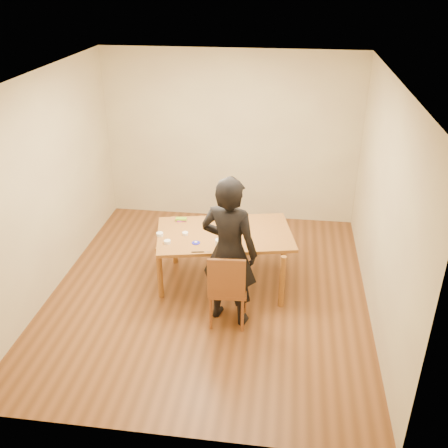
# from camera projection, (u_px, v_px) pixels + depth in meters

# --- Properties ---
(room_shell) EXTENTS (4.00, 4.50, 2.70)m
(room_shell) POSITION_uv_depth(u_px,v_px,m) (212.00, 185.00, 6.13)
(room_shell) COLOR #593216
(room_shell) RESTS_ON ground
(dining_table) EXTENTS (1.86, 1.33, 0.04)m
(dining_table) POSITION_uv_depth(u_px,v_px,m) (225.00, 234.00, 6.30)
(dining_table) COLOR brown
(dining_table) RESTS_ON floor
(dining_chair) EXTENTS (0.45, 0.45, 0.04)m
(dining_chair) POSITION_uv_depth(u_px,v_px,m) (229.00, 288.00, 5.73)
(dining_chair) COLOR brown
(dining_chair) RESTS_ON floor
(cake_plate) EXTENTS (0.28, 0.28, 0.02)m
(cake_plate) POSITION_uv_depth(u_px,v_px,m) (238.00, 229.00, 6.37)
(cake_plate) COLOR red
(cake_plate) RESTS_ON dining_table
(cake) EXTENTS (0.20, 0.20, 0.06)m
(cake) POSITION_uv_depth(u_px,v_px,m) (238.00, 226.00, 6.35)
(cake) COLOR white
(cake) RESTS_ON cake_plate
(frosting_dome) EXTENTS (0.20, 0.20, 0.03)m
(frosting_dome) POSITION_uv_depth(u_px,v_px,m) (238.00, 222.00, 6.33)
(frosting_dome) COLOR white
(frosting_dome) RESTS_ON cake
(frosting_tub) EXTENTS (0.10, 0.10, 0.09)m
(frosting_tub) POSITION_uv_depth(u_px,v_px,m) (219.00, 243.00, 5.97)
(frosting_tub) COLOR white
(frosting_tub) RESTS_ON dining_table
(frosting_lid) EXTENTS (0.10, 0.10, 0.01)m
(frosting_lid) POSITION_uv_depth(u_px,v_px,m) (196.00, 243.00, 6.05)
(frosting_lid) COLOR #1D1BB1
(frosting_lid) RESTS_ON dining_table
(frosting_dollop) EXTENTS (0.04, 0.04, 0.02)m
(frosting_dollop) POSITION_uv_depth(u_px,v_px,m) (196.00, 242.00, 6.05)
(frosting_dollop) COLOR white
(frosting_dollop) RESTS_ON frosting_lid
(ramekin_green) EXTENTS (0.08, 0.08, 0.04)m
(ramekin_green) POSITION_uv_depth(u_px,v_px,m) (167.00, 242.00, 6.04)
(ramekin_green) COLOR white
(ramekin_green) RESTS_ON dining_table
(ramekin_yellow) EXTENTS (0.07, 0.07, 0.04)m
(ramekin_yellow) POSITION_uv_depth(u_px,v_px,m) (185.00, 234.00, 6.24)
(ramekin_yellow) COLOR white
(ramekin_yellow) RESTS_ON dining_table
(ramekin_multi) EXTENTS (0.08, 0.08, 0.04)m
(ramekin_multi) POSITION_uv_depth(u_px,v_px,m) (160.00, 234.00, 6.21)
(ramekin_multi) COLOR white
(ramekin_multi) RESTS_ON dining_table
(candy_box_pink) EXTENTS (0.13, 0.09, 0.02)m
(candy_box_pink) POSITION_uv_depth(u_px,v_px,m) (182.00, 220.00, 6.58)
(candy_box_pink) COLOR #D8328A
(candy_box_pink) RESTS_ON dining_table
(candy_box_green) EXTENTS (0.15, 0.08, 0.02)m
(candy_box_green) POSITION_uv_depth(u_px,v_px,m) (181.00, 219.00, 6.57)
(candy_box_green) COLOR green
(candy_box_green) RESTS_ON candy_box_pink
(spatula) EXTENTS (0.15, 0.04, 0.01)m
(spatula) POSITION_uv_depth(u_px,v_px,m) (198.00, 252.00, 5.86)
(spatula) COLOR black
(spatula) RESTS_ON dining_table
(person) EXTENTS (0.75, 0.59, 1.81)m
(person) POSITION_uv_depth(u_px,v_px,m) (229.00, 252.00, 5.56)
(person) COLOR black
(person) RESTS_ON floor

